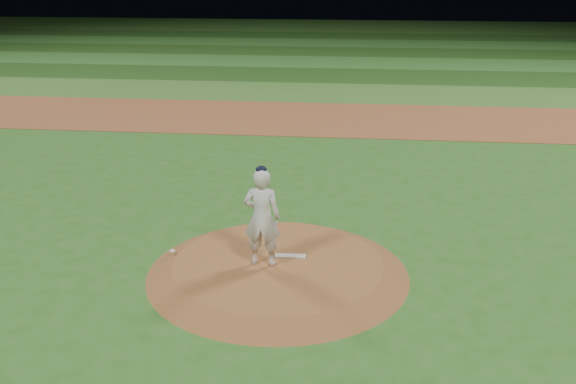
{
  "coord_description": "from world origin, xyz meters",
  "views": [
    {
      "loc": [
        1.51,
        -12.03,
        6.24
      ],
      "look_at": [
        0.0,
        2.0,
        1.1
      ],
      "focal_mm": 40.0,
      "sensor_mm": 36.0,
      "label": 1
    }
  ],
  "objects_px": {
    "pitchers_mound": "(278,268)",
    "pitcher_on_mound": "(262,217)",
    "rosin_bag": "(172,251)",
    "pitching_rubber": "(290,256)"
  },
  "relations": [
    {
      "from": "pitchers_mound",
      "to": "pitching_rubber",
      "type": "xyz_separation_m",
      "value": [
        0.23,
        0.31,
        0.14
      ]
    },
    {
      "from": "pitcher_on_mound",
      "to": "rosin_bag",
      "type": "bearing_deg",
      "value": 170.76
    },
    {
      "from": "pitchers_mound",
      "to": "pitching_rubber",
      "type": "relative_size",
      "value": 8.38
    },
    {
      "from": "pitching_rubber",
      "to": "rosin_bag",
      "type": "bearing_deg",
      "value": 179.42
    },
    {
      "from": "pitching_rubber",
      "to": "pitcher_on_mound",
      "type": "height_order",
      "value": "pitcher_on_mound"
    },
    {
      "from": "pitcher_on_mound",
      "to": "pitching_rubber",
      "type": "bearing_deg",
      "value": 37.24
    },
    {
      "from": "rosin_bag",
      "to": "pitcher_on_mound",
      "type": "bearing_deg",
      "value": -9.24
    },
    {
      "from": "pitching_rubber",
      "to": "pitchers_mound",
      "type": "bearing_deg",
      "value": -128.53
    },
    {
      "from": "pitching_rubber",
      "to": "rosin_bag",
      "type": "xyz_separation_m",
      "value": [
        -2.56,
        -0.08,
        0.02
      ]
    },
    {
      "from": "pitchers_mound",
      "to": "pitcher_on_mound",
      "type": "xyz_separation_m",
      "value": [
        -0.31,
        -0.09,
        1.18
      ]
    }
  ]
}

